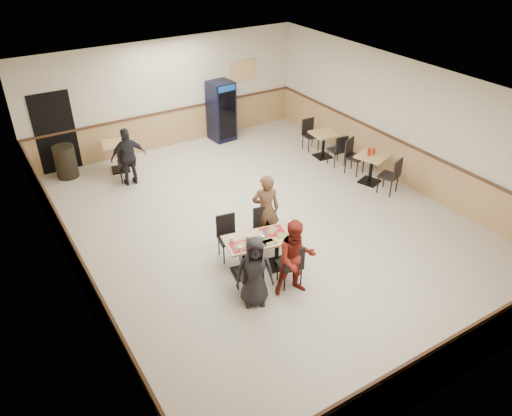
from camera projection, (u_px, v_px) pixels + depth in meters
ground at (265, 224)px, 10.90m from camera, size 10.00×10.00×0.00m
room_shell at (270, 142)px, 13.24m from camera, size 10.00×10.00×10.00m
main_table at (261, 249)px, 9.32m from camera, size 1.44×0.91×0.72m
main_chairs at (258, 250)px, 9.32m from camera, size 1.46×1.77×0.91m
diner_woman_left at (255, 271)px, 8.44m from camera, size 0.77×0.66×1.34m
diner_woman_right at (296, 258)px, 8.63m from camera, size 0.86×0.75×1.48m
diner_man_opposite at (266, 210)px, 9.95m from camera, size 0.66×0.55×1.54m
lone_diner at (129, 157)px, 12.12m from camera, size 0.89×0.43×1.47m
tabletop_clutter at (260, 239)px, 9.13m from camera, size 1.20×0.57×0.12m
side_table_near at (372, 165)px, 12.29m from camera, size 0.89×0.89×0.74m
side_table_near_chair_south at (389, 175)px, 11.88m from camera, size 0.56×0.56×0.94m
side_table_near_chair_north at (355, 157)px, 12.74m from camera, size 0.56×0.56×0.94m
side_table_far at (324, 141)px, 13.57m from camera, size 0.71×0.71×0.71m
side_table_far_chair_south at (337, 149)px, 13.17m from camera, size 0.45×0.45×0.90m
side_table_far_chair_north at (311, 135)px, 13.99m from camera, size 0.45×0.45×0.90m
condiment_caddy at (371, 152)px, 12.14m from camera, size 0.23×0.06×0.20m
back_table at (118, 152)px, 12.86m from camera, size 0.86×0.86×0.77m
back_table_chair_lone at (126, 162)px, 12.43m from camera, size 0.54×0.54×0.97m
pepsi_cooler at (221, 111)px, 14.43m from camera, size 0.70×0.71×1.73m
trash_bin at (66, 162)px, 12.60m from camera, size 0.53×0.53×0.84m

